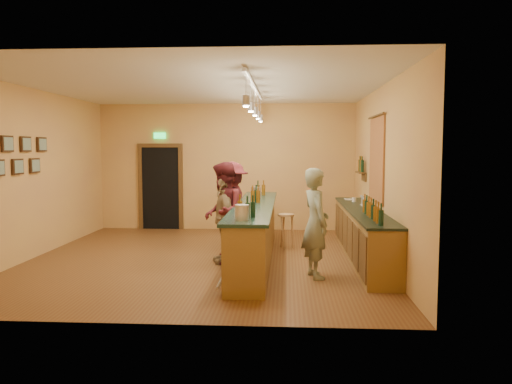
# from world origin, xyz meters

# --- Properties ---
(floor) EXTENTS (7.00, 7.00, 0.00)m
(floor) POSITION_xyz_m (0.00, 0.00, 0.00)
(floor) COLOR brown
(floor) RESTS_ON ground
(ceiling) EXTENTS (6.50, 7.00, 0.02)m
(ceiling) POSITION_xyz_m (0.00, 0.00, 3.20)
(ceiling) COLOR silver
(ceiling) RESTS_ON wall_back
(wall_back) EXTENTS (6.50, 0.02, 3.20)m
(wall_back) POSITION_xyz_m (0.00, 3.50, 1.60)
(wall_back) COLOR #DEAE53
(wall_back) RESTS_ON floor
(wall_front) EXTENTS (6.50, 0.02, 3.20)m
(wall_front) POSITION_xyz_m (0.00, -3.50, 1.60)
(wall_front) COLOR #DEAE53
(wall_front) RESTS_ON floor
(wall_left) EXTENTS (0.02, 7.00, 3.20)m
(wall_left) POSITION_xyz_m (-3.25, 0.00, 1.60)
(wall_left) COLOR #DEAE53
(wall_left) RESTS_ON floor
(wall_right) EXTENTS (0.02, 7.00, 3.20)m
(wall_right) POSITION_xyz_m (3.25, 0.00, 1.60)
(wall_right) COLOR #DEAE53
(wall_right) RESTS_ON floor
(doorway) EXTENTS (1.15, 0.09, 2.48)m
(doorway) POSITION_xyz_m (-1.70, 3.47, 1.13)
(doorway) COLOR black
(doorway) RESTS_ON wall_back
(tapestry) EXTENTS (0.03, 1.40, 1.60)m
(tapestry) POSITION_xyz_m (3.23, 0.40, 1.85)
(tapestry) COLOR maroon
(tapestry) RESTS_ON wall_right
(bottle_shelf) EXTENTS (0.17, 0.55, 0.54)m
(bottle_shelf) POSITION_xyz_m (3.17, 1.90, 1.67)
(bottle_shelf) COLOR #452F14
(bottle_shelf) RESTS_ON wall_right
(picture_grid) EXTENTS (0.06, 2.20, 0.70)m
(picture_grid) POSITION_xyz_m (-3.21, -0.75, 1.95)
(picture_grid) COLOR #382111
(picture_grid) RESTS_ON wall_left
(back_counter) EXTENTS (0.60, 4.55, 1.27)m
(back_counter) POSITION_xyz_m (2.97, 0.18, 0.49)
(back_counter) COLOR brown
(back_counter) RESTS_ON floor
(tasting_bar) EXTENTS (0.73, 5.10, 1.38)m
(tasting_bar) POSITION_xyz_m (0.95, -0.00, 0.61)
(tasting_bar) COLOR brown
(tasting_bar) RESTS_ON floor
(pendant_track) EXTENTS (0.11, 4.60, 0.50)m
(pendant_track) POSITION_xyz_m (0.95, -0.00, 2.98)
(pendant_track) COLOR silver
(pendant_track) RESTS_ON ceiling
(bartender) EXTENTS (0.59, 0.74, 1.76)m
(bartender) POSITION_xyz_m (2.00, -1.21, 0.88)
(bartender) COLOR gray
(bartender) RESTS_ON floor
(customer_a) EXTENTS (0.76, 0.94, 1.83)m
(customer_a) POSITION_xyz_m (0.40, -0.28, 0.91)
(customer_a) COLOR #59191E
(customer_a) RESTS_ON floor
(customer_b) EXTENTS (0.64, 1.00, 1.58)m
(customer_b) POSITION_xyz_m (0.40, -0.24, 0.79)
(customer_b) COLOR #997A51
(customer_b) RESTS_ON floor
(customer_c) EXTENTS (0.79, 1.23, 1.80)m
(customer_c) POSITION_xyz_m (0.40, 1.10, 0.90)
(customer_c) COLOR #59191E
(customer_c) RESTS_ON floor
(bar_stool) EXTENTS (0.35, 0.35, 0.72)m
(bar_stool) POSITION_xyz_m (1.52, 1.13, 0.57)
(bar_stool) COLOR #A66E4B
(bar_stool) RESTS_ON floor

